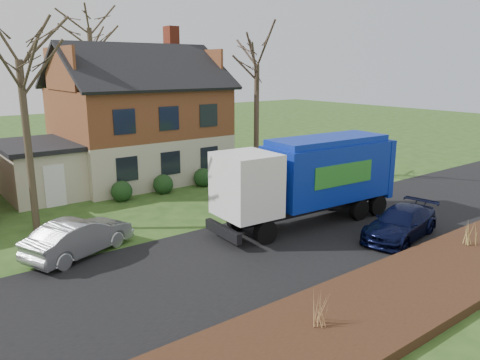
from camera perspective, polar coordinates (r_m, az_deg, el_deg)
ground at (r=17.68m, az=2.45°, el=-8.85°), size 120.00×120.00×0.00m
road at (r=17.67m, az=2.45°, el=-8.82°), size 80.00×7.00×0.02m
mulch_verge at (r=14.36m, az=16.59°, el=-14.39°), size 80.00×3.50×0.30m
main_house at (r=29.13m, az=-13.09°, el=7.94°), size 12.95×8.95×9.26m
garbage_truck at (r=20.57m, az=8.67°, el=0.60°), size 8.90×2.86×3.76m
silver_sedan at (r=18.24m, az=-18.99°, el=-6.57°), size 4.42×2.92×1.38m
navy_wagon at (r=20.01m, az=18.98°, el=-4.98°), size 4.53×2.46×1.24m
tree_front_west at (r=20.83m, az=-25.68°, el=15.95°), size 3.29×3.29×9.78m
tree_front_east at (r=28.83m, az=2.09°, el=16.12°), size 3.54×3.54×9.84m
tree_back at (r=38.59m, az=-18.07°, el=19.11°), size 4.11×4.11×13.01m
grass_clump_mid at (r=12.54m, az=9.93°, el=-15.20°), size 0.33×0.27×0.91m
grass_clump_east at (r=19.44m, az=26.14°, el=-5.84°), size 0.35×0.29×0.88m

